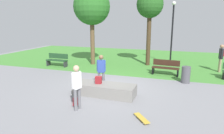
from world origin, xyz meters
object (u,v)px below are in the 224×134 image
at_px(skater_watching, 101,69).
at_px(tree_tall_oak, 92,7).
at_px(concrete_ledge, 104,90).
at_px(park_bench_by_oak, 57,60).
at_px(lamp_post, 172,27).
at_px(skateboard_spare, 75,101).
at_px(pedestrian_with_backpack, 221,56).
at_px(skateboard_by_ledge, 142,118).
at_px(trash_bin, 186,75).
at_px(skater_performing_trick, 77,84).
at_px(park_bench_center_lawn, 166,67).
at_px(backpack_on_ledge, 99,80).
at_px(tree_broad_elm, 150,6).

distance_m(skater_watching, tree_tall_oak, 6.60).
distance_m(concrete_ledge, park_bench_by_oak, 6.97).
distance_m(skater_watching, lamp_post, 7.71).
distance_m(skateboard_spare, pedestrian_with_backpack, 9.90).
bearing_deg(tree_tall_oak, skateboard_by_ledge, -55.96).
relative_size(skateboard_by_ledge, trash_bin, 0.85).
xyz_separation_m(park_bench_by_oak, lamp_post, (7.76, 3.32, 2.29)).
height_order(skater_performing_trick, trash_bin, skater_performing_trick).
xyz_separation_m(skater_watching, park_bench_center_lawn, (2.78, 3.59, -0.48)).
xyz_separation_m(concrete_ledge, backpack_on_ledge, (-0.28, 0.01, 0.41)).
distance_m(backpack_on_ledge, skateboard_by_ledge, 2.94).
bearing_deg(backpack_on_ledge, skateboard_spare, -123.36).
bearing_deg(park_bench_by_oak, tree_tall_oak, 34.38).
bearing_deg(backpack_on_ledge, lamp_post, 60.73).
relative_size(park_bench_center_lawn, park_bench_by_oak, 1.02).
bearing_deg(skater_watching, backpack_on_ledge, -76.24).
bearing_deg(skateboard_by_ledge, tree_broad_elm, 97.70).
distance_m(skater_watching, skateboard_spare, 2.27).
bearing_deg(pedestrian_with_backpack, backpack_on_ledge, -132.72).
relative_size(tree_broad_elm, tree_tall_oak, 0.95).
bearing_deg(park_bench_center_lawn, skater_watching, -127.71).
height_order(park_bench_center_lawn, pedestrian_with_backpack, pedestrian_with_backpack).
distance_m(backpack_on_ledge, tree_broad_elm, 7.89).
height_order(tree_broad_elm, pedestrian_with_backpack, tree_broad_elm).
bearing_deg(concrete_ledge, skater_watching, 119.61).
relative_size(skater_watching, pedestrian_with_backpack, 0.92).
bearing_deg(concrete_ledge, park_bench_by_oak, 140.38).
bearing_deg(pedestrian_with_backpack, concrete_ledge, -131.31).
bearing_deg(skateboard_spare, tree_broad_elm, 78.87).
relative_size(concrete_ledge, skateboard_spare, 3.44).
bearing_deg(tree_broad_elm, trash_bin, -55.78).
height_order(skater_performing_trick, tree_broad_elm, tree_broad_elm).
bearing_deg(skater_performing_trick, backpack_on_ledge, 85.72).
bearing_deg(backpack_on_ledge, pedestrian_with_backpack, 37.03).
xyz_separation_m(skateboard_spare, park_bench_center_lawn, (3.09, 5.65, 0.42)).
height_order(park_bench_by_oak, pedestrian_with_backpack, pedestrian_with_backpack).
height_order(skateboard_by_ledge, pedestrian_with_backpack, pedestrian_with_backpack).
height_order(tree_broad_elm, tree_tall_oak, tree_tall_oak).
distance_m(park_bench_by_oak, pedestrian_with_backpack, 11.10).
xyz_separation_m(concrete_ledge, trash_bin, (3.43, 3.11, 0.19)).
xyz_separation_m(skater_performing_trick, lamp_post, (2.81, 9.48, 1.79)).
bearing_deg(lamp_post, skateboard_by_ledge, -92.45).
bearing_deg(pedestrian_with_backpack, skateboard_by_ledge, -113.80).
bearing_deg(lamp_post, concrete_ledge, -107.17).
height_order(backpack_on_ledge, tree_tall_oak, tree_tall_oak).
bearing_deg(concrete_ledge, park_bench_center_lawn, 62.72).
xyz_separation_m(park_bench_center_lawn, trash_bin, (1.13, -1.33, -0.04)).
xyz_separation_m(backpack_on_ledge, skateboard_by_ledge, (2.27, -1.77, -0.60)).
distance_m(tree_tall_oak, lamp_post, 6.07).
height_order(concrete_ledge, park_bench_center_lawn, park_bench_center_lawn).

